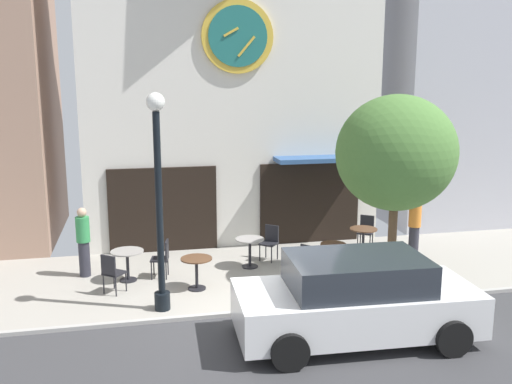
{
  "coord_description": "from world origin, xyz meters",
  "views": [
    {
      "loc": [
        -2.17,
        -10.39,
        4.66
      ],
      "look_at": [
        0.57,
        2.35,
        2.01
      ],
      "focal_mm": 39.73,
      "sensor_mm": 36.0,
      "label": 1
    }
  ],
  "objects_px": {
    "street_lamp": "(159,203)",
    "pedestrian_orange": "(414,226)",
    "cafe_table_near_curb": "(127,259)",
    "cafe_chair_under_awning": "(310,260)",
    "cafe_chair_by_entrance": "(270,240)",
    "cafe_chair_mid_row": "(163,256)",
    "pedestrian_green": "(83,241)",
    "cafe_chair_left_end": "(112,271)",
    "street_tree": "(396,153)",
    "cafe_table_center_left": "(250,247)",
    "cafe_table_rightmost": "(363,236)",
    "cafe_chair_corner": "(366,229)",
    "cafe_table_center_right": "(197,267)",
    "parked_car_white": "(356,299)",
    "cafe_table_leftmost": "(333,254)"
  },
  "relations": [
    {
      "from": "street_lamp",
      "to": "street_tree",
      "type": "height_order",
      "value": "street_lamp"
    },
    {
      "from": "pedestrian_orange",
      "to": "street_lamp",
      "type": "bearing_deg",
      "value": -163.02
    },
    {
      "from": "street_lamp",
      "to": "cafe_table_rightmost",
      "type": "height_order",
      "value": "street_lamp"
    },
    {
      "from": "cafe_table_rightmost",
      "to": "pedestrian_orange",
      "type": "distance_m",
      "value": 1.34
    },
    {
      "from": "cafe_table_leftmost",
      "to": "pedestrian_orange",
      "type": "distance_m",
      "value": 2.6
    },
    {
      "from": "cafe_chair_corner",
      "to": "cafe_chair_left_end",
      "type": "xyz_separation_m",
      "value": [
        -6.78,
        -2.06,
        0.0
      ]
    },
    {
      "from": "cafe_chair_left_end",
      "to": "cafe_chair_under_awning",
      "type": "bearing_deg",
      "value": -2.43
    },
    {
      "from": "cafe_table_center_left",
      "to": "cafe_chair_under_awning",
      "type": "distance_m",
      "value": 1.73
    },
    {
      "from": "cafe_table_near_curb",
      "to": "parked_car_white",
      "type": "xyz_separation_m",
      "value": [
        4.03,
        -3.92,
        0.23
      ]
    },
    {
      "from": "cafe_chair_corner",
      "to": "pedestrian_orange",
      "type": "height_order",
      "value": "pedestrian_orange"
    },
    {
      "from": "cafe_chair_left_end",
      "to": "pedestrian_orange",
      "type": "bearing_deg",
      "value": 6.95
    },
    {
      "from": "cafe_table_near_curb",
      "to": "cafe_table_rightmost",
      "type": "height_order",
      "value": "cafe_table_rightmost"
    },
    {
      "from": "cafe_table_leftmost",
      "to": "cafe_table_rightmost",
      "type": "height_order",
      "value": "cafe_table_rightmost"
    },
    {
      "from": "cafe_chair_by_entrance",
      "to": "pedestrian_green",
      "type": "distance_m",
      "value": 4.63
    },
    {
      "from": "cafe_table_rightmost",
      "to": "cafe_chair_mid_row",
      "type": "relative_size",
      "value": 0.84
    },
    {
      "from": "street_tree",
      "to": "cafe_table_center_left",
      "type": "distance_m",
      "value": 4.23
    },
    {
      "from": "street_tree",
      "to": "pedestrian_orange",
      "type": "xyz_separation_m",
      "value": [
        1.38,
        1.56,
        -2.14
      ]
    },
    {
      "from": "cafe_table_near_curb",
      "to": "street_lamp",
      "type": "bearing_deg",
      "value": -69.38
    },
    {
      "from": "cafe_table_leftmost",
      "to": "parked_car_white",
      "type": "height_order",
      "value": "parked_car_white"
    },
    {
      "from": "pedestrian_orange",
      "to": "parked_car_white",
      "type": "height_order",
      "value": "pedestrian_orange"
    },
    {
      "from": "cafe_table_center_right",
      "to": "cafe_chair_mid_row",
      "type": "distance_m",
      "value": 1.16
    },
    {
      "from": "cafe_chair_mid_row",
      "to": "pedestrian_orange",
      "type": "distance_m",
      "value": 6.5
    },
    {
      "from": "cafe_chair_mid_row",
      "to": "cafe_table_center_right",
      "type": "bearing_deg",
      "value": -53.35
    },
    {
      "from": "cafe_table_center_right",
      "to": "cafe_table_center_left",
      "type": "distance_m",
      "value": 1.9
    },
    {
      "from": "cafe_table_near_curb",
      "to": "cafe_chair_under_awning",
      "type": "relative_size",
      "value": 0.84
    },
    {
      "from": "cafe_chair_mid_row",
      "to": "cafe_chair_left_end",
      "type": "distance_m",
      "value": 1.41
    },
    {
      "from": "cafe_table_center_right",
      "to": "cafe_table_leftmost",
      "type": "xyz_separation_m",
      "value": [
        3.32,
        0.33,
        -0.02
      ]
    },
    {
      "from": "cafe_table_rightmost",
      "to": "cafe_chair_under_awning",
      "type": "height_order",
      "value": "cafe_chair_under_awning"
    },
    {
      "from": "cafe_chair_left_end",
      "to": "cafe_chair_by_entrance",
      "type": "bearing_deg",
      "value": 21.97
    },
    {
      "from": "cafe_table_center_right",
      "to": "pedestrian_orange",
      "type": "height_order",
      "value": "pedestrian_orange"
    },
    {
      "from": "cafe_table_center_right",
      "to": "cafe_chair_under_awning",
      "type": "distance_m",
      "value": 2.61
    },
    {
      "from": "street_tree",
      "to": "cafe_chair_left_end",
      "type": "height_order",
      "value": "street_tree"
    },
    {
      "from": "cafe_chair_by_entrance",
      "to": "cafe_chair_mid_row",
      "type": "bearing_deg",
      "value": -164.62
    },
    {
      "from": "cafe_table_center_left",
      "to": "cafe_chair_by_entrance",
      "type": "bearing_deg",
      "value": 36.99
    },
    {
      "from": "pedestrian_orange",
      "to": "cafe_chair_mid_row",
      "type": "bearing_deg",
      "value": -179.02
    },
    {
      "from": "street_tree",
      "to": "parked_car_white",
      "type": "bearing_deg",
      "value": -126.79
    },
    {
      "from": "cafe_table_rightmost",
      "to": "cafe_chair_by_entrance",
      "type": "distance_m",
      "value": 2.48
    },
    {
      "from": "street_lamp",
      "to": "parked_car_white",
      "type": "bearing_deg",
      "value": -31.8
    },
    {
      "from": "cafe_chair_left_end",
      "to": "pedestrian_orange",
      "type": "distance_m",
      "value": 7.7
    },
    {
      "from": "cafe_table_rightmost",
      "to": "cafe_chair_mid_row",
      "type": "xyz_separation_m",
      "value": [
        -5.26,
        -0.53,
        -0.01
      ]
    },
    {
      "from": "cafe_chair_under_awning",
      "to": "pedestrian_green",
      "type": "bearing_deg",
      "value": 163.71
    },
    {
      "from": "cafe_chair_by_entrance",
      "to": "parked_car_white",
      "type": "height_order",
      "value": "parked_car_white"
    },
    {
      "from": "cafe_table_near_curb",
      "to": "pedestrian_orange",
      "type": "height_order",
      "value": "pedestrian_orange"
    },
    {
      "from": "cafe_table_leftmost",
      "to": "cafe_chair_under_awning",
      "type": "relative_size",
      "value": 0.83
    },
    {
      "from": "cafe_table_leftmost",
      "to": "pedestrian_green",
      "type": "relative_size",
      "value": 0.45
    },
    {
      "from": "street_lamp",
      "to": "cafe_chair_left_end",
      "type": "xyz_separation_m",
      "value": [
        -1.02,
        1.09,
        -1.69
      ]
    },
    {
      "from": "street_lamp",
      "to": "cafe_chair_corner",
      "type": "relative_size",
      "value": 4.86
    },
    {
      "from": "street_lamp",
      "to": "pedestrian_orange",
      "type": "distance_m",
      "value": 7.04
    },
    {
      "from": "cafe_table_center_left",
      "to": "cafe_chair_under_awning",
      "type": "height_order",
      "value": "cafe_chair_under_awning"
    },
    {
      "from": "cafe_table_rightmost",
      "to": "cafe_chair_by_entrance",
      "type": "xyz_separation_m",
      "value": [
        -2.47,
        0.23,
        -0.01
      ]
    }
  ]
}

